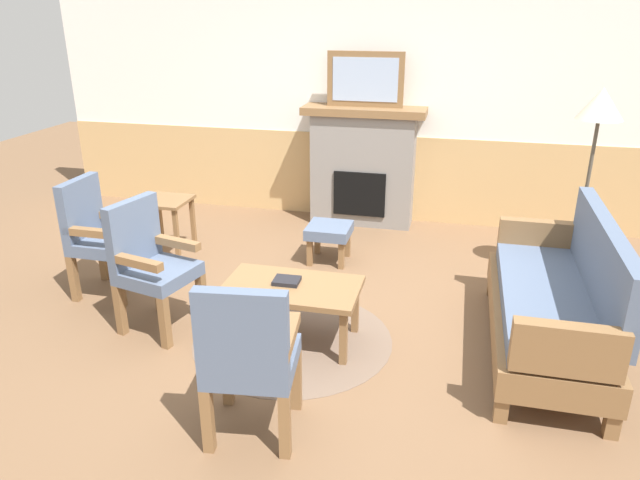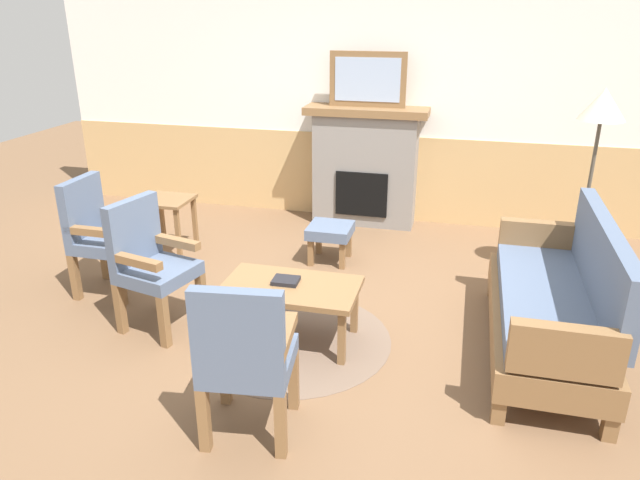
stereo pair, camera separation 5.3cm
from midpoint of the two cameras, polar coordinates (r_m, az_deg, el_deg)
ground_plane at (r=4.59m, az=-0.75°, el=-7.97°), size 14.00×14.00×0.00m
wall_back at (r=6.60m, az=5.17°, el=13.25°), size 7.20×0.14×2.70m
fireplace at (r=6.49m, az=4.61°, el=7.19°), size 1.30×0.44×1.28m
framed_picture at (r=6.33m, az=4.86°, el=15.17°), size 0.80×0.04×0.56m
couch at (r=4.33m, az=21.98°, el=-5.65°), size 0.70×1.80×0.98m
coffee_table at (r=4.20m, az=-2.47°, el=-5.02°), size 0.96×0.56×0.44m
round_rug at (r=4.39m, az=-2.39°, el=-9.48°), size 1.45×1.45×0.01m
book_on_table at (r=4.21m, az=-2.96°, el=-3.93°), size 0.19×0.16×0.03m
footstool at (r=5.55m, az=1.27°, el=0.70°), size 0.40×0.40×0.36m
armchair_near_fireplace at (r=4.50m, az=-15.80°, el=-1.81°), size 0.58×0.58×0.98m
armchair_by_window_left at (r=5.19m, az=-20.25°, el=0.81°), size 0.48×0.48×0.98m
armchair_front_left at (r=3.24m, az=-6.75°, el=-10.85°), size 0.54×0.54×0.98m
side_table at (r=5.88m, az=-14.18°, el=2.82°), size 0.44×0.44×0.55m
floor_lamp_by_couch at (r=5.25m, az=25.74°, el=10.60°), size 0.36×0.36×1.68m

